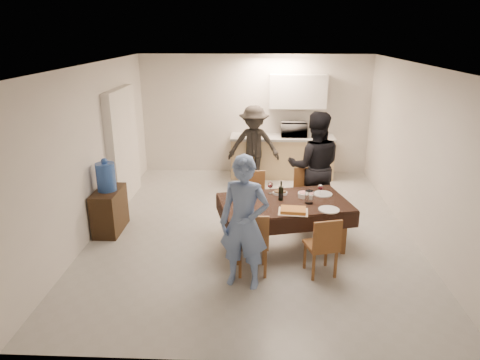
% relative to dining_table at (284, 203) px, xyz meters
% --- Properties ---
extents(floor, '(5.00, 6.00, 0.02)m').
position_rel_dining_table_xyz_m(floor, '(-0.47, 0.57, -0.68)').
color(floor, '#A1A19D').
rests_on(floor, ground).
extents(ceiling, '(5.00, 6.00, 0.02)m').
position_rel_dining_table_xyz_m(ceiling, '(-0.47, 0.57, 1.92)').
color(ceiling, white).
rests_on(ceiling, wall_back).
extents(wall_back, '(5.00, 0.02, 2.60)m').
position_rel_dining_table_xyz_m(wall_back, '(-0.47, 3.57, 0.62)').
color(wall_back, beige).
rests_on(wall_back, floor).
extents(wall_front, '(5.00, 0.02, 2.60)m').
position_rel_dining_table_xyz_m(wall_front, '(-0.47, -2.43, 0.62)').
color(wall_front, beige).
rests_on(wall_front, floor).
extents(wall_left, '(0.02, 6.00, 2.60)m').
position_rel_dining_table_xyz_m(wall_left, '(-2.97, 0.57, 0.62)').
color(wall_left, beige).
rests_on(wall_left, floor).
extents(wall_right, '(0.02, 6.00, 2.60)m').
position_rel_dining_table_xyz_m(wall_right, '(2.03, 0.57, 0.62)').
color(wall_right, beige).
rests_on(wall_right, floor).
extents(stub_partition, '(0.15, 1.40, 2.10)m').
position_rel_dining_table_xyz_m(stub_partition, '(-2.89, 1.77, 0.37)').
color(stub_partition, silver).
rests_on(stub_partition, floor).
extents(kitchen_base_cabinet, '(2.20, 0.60, 0.86)m').
position_rel_dining_table_xyz_m(kitchen_base_cabinet, '(0.13, 3.25, -0.25)').
color(kitchen_base_cabinet, tan).
rests_on(kitchen_base_cabinet, floor).
extents(kitchen_worktop, '(2.24, 0.64, 0.05)m').
position_rel_dining_table_xyz_m(kitchen_worktop, '(0.13, 3.25, 0.20)').
color(kitchen_worktop, '#9E9E9A').
rests_on(kitchen_worktop, kitchen_base_cabinet).
extents(upper_cabinet, '(1.20, 0.34, 0.70)m').
position_rel_dining_table_xyz_m(upper_cabinet, '(0.43, 3.39, 1.17)').
color(upper_cabinet, silver).
rests_on(upper_cabinet, wall_back).
extents(dining_table, '(2.04, 1.48, 0.72)m').
position_rel_dining_table_xyz_m(dining_table, '(0.00, 0.00, 0.00)').
color(dining_table, black).
rests_on(dining_table, floor).
extents(chair_near_left, '(0.42, 0.42, 0.48)m').
position_rel_dining_table_xyz_m(chair_near_left, '(-0.45, -0.83, -0.14)').
color(chair_near_left, brown).
rests_on(chair_near_left, floor).
extents(chair_near_right, '(0.47, 0.47, 0.45)m').
position_rel_dining_table_xyz_m(chair_near_right, '(0.45, -0.83, -0.18)').
color(chair_near_right, brown).
rests_on(chair_near_right, floor).
extents(chair_far_left, '(0.44, 0.44, 0.47)m').
position_rel_dining_table_xyz_m(chair_far_left, '(-0.45, 0.67, -0.15)').
color(chair_far_left, brown).
rests_on(chair_far_left, floor).
extents(chair_far_right, '(0.50, 0.50, 0.51)m').
position_rel_dining_table_xyz_m(chair_far_right, '(0.45, 0.66, -0.11)').
color(chair_far_right, brown).
rests_on(chair_far_right, floor).
extents(console, '(0.38, 0.75, 0.70)m').
position_rel_dining_table_xyz_m(console, '(-2.75, 0.39, -0.34)').
color(console, '#332311').
rests_on(console, floor).
extents(water_jug, '(0.30, 0.30, 0.44)m').
position_rel_dining_table_xyz_m(water_jug, '(-2.75, 0.39, 0.23)').
color(water_jug, '#335EB8').
rests_on(water_jug, console).
extents(wine_bottle, '(0.07, 0.07, 0.30)m').
position_rel_dining_table_xyz_m(wine_bottle, '(-0.05, 0.05, 0.18)').
color(wine_bottle, black).
rests_on(wine_bottle, dining_table).
extents(water_pitcher, '(0.12, 0.12, 0.19)m').
position_rel_dining_table_xyz_m(water_pitcher, '(0.35, -0.05, 0.13)').
color(water_pitcher, white).
rests_on(water_pitcher, dining_table).
extents(savoury_tart, '(0.43, 0.34, 0.05)m').
position_rel_dining_table_xyz_m(savoury_tart, '(0.10, -0.38, 0.06)').
color(savoury_tart, '#B57D35').
rests_on(savoury_tart, dining_table).
extents(salad_bowl, '(0.18, 0.18, 0.07)m').
position_rel_dining_table_xyz_m(salad_bowl, '(0.30, 0.18, 0.07)').
color(salad_bowl, silver).
rests_on(salad_bowl, dining_table).
extents(mushroom_dish, '(0.20, 0.20, 0.04)m').
position_rel_dining_table_xyz_m(mushroom_dish, '(-0.05, 0.28, 0.05)').
color(mushroom_dish, silver).
rests_on(mushroom_dish, dining_table).
extents(wine_glass_a, '(0.09, 0.09, 0.19)m').
position_rel_dining_table_xyz_m(wine_glass_a, '(-0.55, -0.25, 0.13)').
color(wine_glass_a, white).
rests_on(wine_glass_a, dining_table).
extents(wine_glass_b, '(0.08, 0.08, 0.19)m').
position_rel_dining_table_xyz_m(wine_glass_b, '(0.55, 0.25, 0.13)').
color(wine_glass_b, white).
rests_on(wine_glass_b, dining_table).
extents(wine_glass_c, '(0.09, 0.09, 0.19)m').
position_rel_dining_table_xyz_m(wine_glass_c, '(-0.20, 0.30, 0.13)').
color(wine_glass_c, white).
rests_on(wine_glass_c, dining_table).
extents(plate_near_left, '(0.26, 0.26, 0.01)m').
position_rel_dining_table_xyz_m(plate_near_left, '(-0.60, -0.30, 0.04)').
color(plate_near_left, silver).
rests_on(plate_near_left, dining_table).
extents(plate_near_right, '(0.29, 0.29, 0.02)m').
position_rel_dining_table_xyz_m(plate_near_right, '(0.60, -0.30, 0.04)').
color(plate_near_right, silver).
rests_on(plate_near_right, dining_table).
extents(plate_far_left, '(0.24, 0.24, 0.01)m').
position_rel_dining_table_xyz_m(plate_far_left, '(-0.60, 0.30, 0.04)').
color(plate_far_left, silver).
rests_on(plate_far_left, dining_table).
extents(plate_far_right, '(0.29, 0.29, 0.02)m').
position_rel_dining_table_xyz_m(plate_far_right, '(0.60, 0.30, 0.04)').
color(plate_far_right, silver).
rests_on(plate_far_right, dining_table).
extents(microwave, '(0.55, 0.37, 0.30)m').
position_rel_dining_table_xyz_m(microwave, '(0.37, 3.25, 0.38)').
color(microwave, silver).
rests_on(microwave, kitchen_worktop).
extents(person_near, '(0.70, 0.54, 1.70)m').
position_rel_dining_table_xyz_m(person_near, '(-0.55, -1.05, 0.17)').
color(person_near, '#6582B8').
rests_on(person_near, floor).
extents(person_far, '(0.92, 0.73, 1.85)m').
position_rel_dining_table_xyz_m(person_far, '(0.55, 1.05, 0.24)').
color(person_far, black).
rests_on(person_far, floor).
extents(person_kitchen, '(1.06, 0.61, 1.64)m').
position_rel_dining_table_xyz_m(person_kitchen, '(-0.48, 2.80, 0.14)').
color(person_kitchen, black).
rests_on(person_kitchen, floor).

